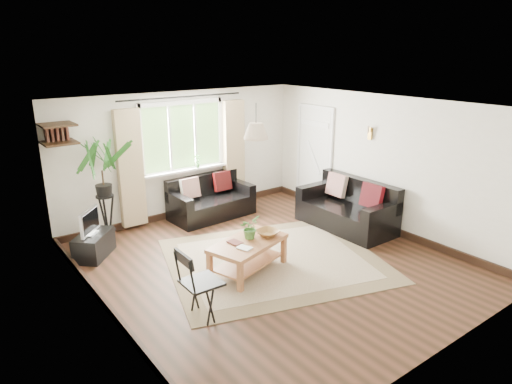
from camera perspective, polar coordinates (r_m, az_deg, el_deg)
floor at (r=7.08m, az=1.96°, el=-8.92°), size 5.50×5.50×0.00m
ceiling at (r=6.38m, az=2.19°, el=10.75°), size 5.50×5.50×0.00m
wall_back at (r=8.86m, az=-9.16°, el=4.62°), size 5.00×0.02×2.40m
wall_front at (r=4.94m, az=22.63°, el=-7.24°), size 5.00×0.02×2.40m
wall_left at (r=5.50m, az=-18.74°, el=-4.25°), size 0.02×5.50×2.40m
wall_right at (r=8.37m, az=15.56°, el=3.42°), size 0.02×5.50×2.40m
rug at (r=7.17m, az=2.27°, el=-8.49°), size 3.84×3.54×0.02m
window at (r=8.76m, az=-9.15°, el=6.80°), size 2.50×0.16×2.16m
door at (r=9.49m, az=7.28°, el=4.33°), size 0.06×0.96×2.06m
corner_shelf at (r=7.73m, az=-23.49°, el=6.70°), size 0.50×0.50×0.34m
pendant_lamp at (r=6.74m, az=-0.00°, el=8.13°), size 0.36×0.36×0.54m
wall_sconce at (r=8.39m, az=13.95°, el=7.36°), size 0.12×0.12×0.28m
sofa_back at (r=8.86m, az=-5.58°, el=-0.79°), size 1.63×0.87×0.75m
sofa_right at (r=8.42m, az=11.20°, el=-1.74°), size 1.78×0.89×0.84m
coffee_table at (r=6.74m, az=-0.99°, el=-8.06°), size 1.32×0.97×0.48m
table_plant at (r=6.68m, az=-0.82°, el=-4.48°), size 0.39×0.38×0.33m
bowl at (r=6.82m, az=1.47°, el=-5.13°), size 0.39×0.39×0.08m
book_a at (r=6.36m, az=-1.86°, el=-7.22°), size 0.21×0.24×0.02m
book_b at (r=6.54m, az=-3.16°, el=-6.50°), size 0.18×0.23×0.02m
tv_stand at (r=7.66m, az=-19.59°, el=-6.25°), size 0.78×0.80×0.39m
tv at (r=7.51m, az=-20.10°, el=-3.47°), size 0.51×0.53×0.42m
palm_stand at (r=7.96m, az=-18.44°, el=0.05°), size 0.76×0.76×1.76m
folding_chair at (r=5.61m, az=-6.81°, el=-11.30°), size 0.48×0.48×0.92m
sill_plant at (r=8.91m, az=-7.34°, el=3.87°), size 0.14×0.10×0.27m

